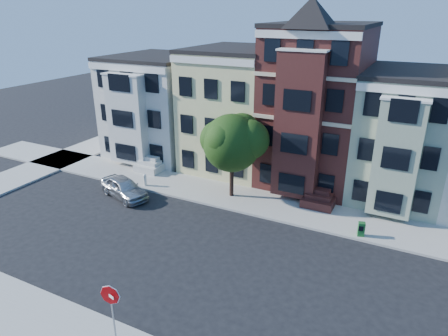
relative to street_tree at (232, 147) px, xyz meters
The scene contains 11 objects.
ground 9.96m from the street_tree, 61.89° to the right, with size 120.00×120.00×0.00m, color black.
far_sidewalk 5.82m from the street_tree, ahead, with size 60.00×4.00×0.15m, color #9E9B93.
house_white 12.51m from the street_tree, 148.90° to the left, with size 8.00×9.00×9.00m, color beige.
house_yellow 7.07m from the street_tree, 112.72° to the left, with size 7.00×9.00×10.00m, color beige.
house_brown 8.01m from the street_tree, 56.37° to the left, with size 7.00×9.00×12.00m, color #401916.
house_green 12.59m from the street_tree, 30.89° to the left, with size 6.00×9.00×9.00m, color gray.
street_tree is the anchor object (origin of this frame).
parked_car 8.68m from the street_tree, 153.38° to the right, with size 1.82×4.52×1.54m, color #ABAEB3.
newspaper_box 10.33m from the street_tree, ahead, with size 0.40×0.36×0.90m, color #1E6329.
fire_hydrant 7.86m from the street_tree, 168.17° to the right, with size 0.27×0.27×0.77m, color silver.
stop_sign 15.31m from the street_tree, 82.86° to the right, with size 0.90×0.13×3.29m, color #BC0408, non-canonical shape.
Camera 1 is at (7.42, -16.43, 13.19)m, focal length 32.00 mm.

